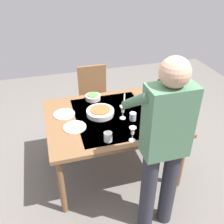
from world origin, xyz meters
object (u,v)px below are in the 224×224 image
object	(u,v)px
wine_bottle	(157,94)
water_cup_far_left	(133,117)
person_server	(164,143)
dinner_plate_far	(64,114)
dinner_plate_near	(75,127)
side_bowl_salad	(93,97)
dining_table	(112,121)
serving_bowl_pasta	(100,112)
wine_glass_left	(123,110)
wine_glass_right	(133,132)
chair_near	(94,94)
side_bowl_bread	(156,117)
water_cup_near_left	(108,137)
water_cup_near_right	(145,109)

from	to	relation	value
wine_bottle	water_cup_far_left	size ratio (longest dim) A/B	3.46
person_server	dinner_plate_far	distance (m)	1.22
wine_bottle	dinner_plate_far	world-z (taller)	wine_bottle
wine_bottle	dinner_plate_near	bearing A→B (deg)	13.60
side_bowl_salad	dining_table	bearing A→B (deg)	106.29
person_server	serving_bowl_pasta	distance (m)	0.95
side_bowl_salad	dinner_plate_near	xyz separation A→B (m)	(0.30, 0.52, -0.03)
wine_glass_left	water_cup_far_left	bearing A→B (deg)	147.71
wine_glass_left	wine_bottle	bearing A→B (deg)	-156.44
wine_bottle	wine_glass_left	bearing A→B (deg)	23.56
person_server	wine_glass_right	distance (m)	0.39
chair_near	wine_glass_right	world-z (taller)	chair_near
wine_glass_right	dinner_plate_near	size ratio (longest dim) A/B	0.66
side_bowl_bread	dinner_plate_far	distance (m)	0.99
side_bowl_bread	water_cup_far_left	bearing A→B (deg)	-13.11
wine_glass_right	water_cup_near_left	size ratio (longest dim) A/B	1.64
dining_table	wine_glass_left	distance (m)	0.21
person_server	serving_bowl_pasta	size ratio (longest dim) A/B	5.63
dinner_plate_near	dinner_plate_far	world-z (taller)	same
water_cup_far_left	serving_bowl_pasta	distance (m)	0.36
water_cup_near_right	dinner_plate_near	xyz separation A→B (m)	(0.79, 0.06, -0.04)
serving_bowl_pasta	dinner_plate_near	xyz separation A→B (m)	(0.31, 0.17, -0.03)
dinner_plate_near	dinner_plate_far	size ratio (longest dim) A/B	1.00
water_cup_near_right	side_bowl_salad	xyz separation A→B (m)	(0.49, -0.45, -0.01)
side_bowl_salad	water_cup_near_right	bearing A→B (deg)	136.93
dinner_plate_far	dining_table	bearing A→B (deg)	161.47
chair_near	dinner_plate_far	distance (m)	0.94
water_cup_near_left	dinner_plate_far	xyz separation A→B (m)	(0.34, -0.57, -0.04)
dining_table	water_cup_near_left	distance (m)	0.44
wine_glass_left	dining_table	bearing A→B (deg)	-38.10
water_cup_near_left	dinner_plate_near	xyz separation A→B (m)	(0.27, -0.29, -0.04)
water_cup_near_right	wine_glass_right	bearing A→B (deg)	54.27
chair_near	water_cup_near_left	bearing A→B (deg)	83.66
wine_glass_left	chair_near	bearing A→B (deg)	-84.29
serving_bowl_pasta	dining_table	bearing A→B (deg)	150.99
water_cup_near_right	dining_table	bearing A→B (deg)	-6.74
side_bowl_bread	dinner_plate_far	xyz separation A→B (m)	(0.93, -0.36, -0.03)
water_cup_near_right	side_bowl_salad	size ratio (longest dim) A/B	0.53
serving_bowl_pasta	chair_near	bearing A→B (deg)	-97.26
water_cup_far_left	dinner_plate_far	distance (m)	0.75
water_cup_far_left	person_server	bearing A→B (deg)	90.76
person_server	dining_table	bearing A→B (deg)	-76.28
wine_bottle	water_cup_near_left	bearing A→B (deg)	36.09
person_server	wine_glass_right	xyz separation A→B (m)	(0.13, -0.35, -0.11)
dining_table	water_cup_far_left	size ratio (longest dim) A/B	16.49
dining_table	wine_bottle	distance (m)	0.63
water_cup_far_left	side_bowl_bread	distance (m)	0.25
water_cup_near_right	water_cup_far_left	size ratio (longest dim) A/B	1.12
chair_near	dinner_plate_far	world-z (taller)	chair_near
serving_bowl_pasta	side_bowl_salad	bearing A→B (deg)	-89.06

